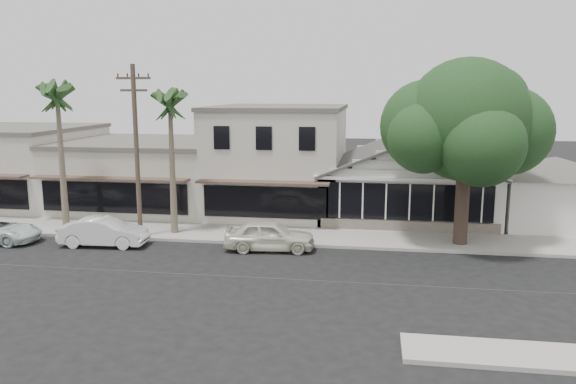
% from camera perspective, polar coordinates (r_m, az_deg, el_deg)
% --- Properties ---
extents(ground, '(140.00, 140.00, 0.00)m').
position_cam_1_polar(ground, '(23.41, 0.86, -8.91)').
color(ground, black).
rests_on(ground, ground).
extents(sidewalk_north, '(90.00, 3.50, 0.15)m').
position_cam_1_polar(sidewalk_north, '(31.63, -11.95, -3.88)').
color(sidewalk_north, '#9E9991').
rests_on(sidewalk_north, ground).
extents(corner_shop, '(10.40, 8.60, 5.10)m').
position_cam_1_polar(corner_shop, '(34.81, 11.92, 1.67)').
color(corner_shop, silver).
rests_on(corner_shop, ground).
extents(side_cottage, '(6.00, 6.00, 3.00)m').
position_cam_1_polar(side_cottage, '(35.47, 25.27, -0.77)').
color(side_cottage, silver).
rests_on(side_cottage, ground).
extents(row_building_near, '(8.00, 10.00, 6.50)m').
position_cam_1_polar(row_building_near, '(36.19, -0.90, 3.23)').
color(row_building_near, beige).
rests_on(row_building_near, ground).
extents(row_building_midnear, '(10.00, 10.00, 4.20)m').
position_cam_1_polar(row_building_midnear, '(38.86, -14.10, 1.70)').
color(row_building_midnear, beige).
rests_on(row_building_midnear, ground).
extents(row_building_midfar, '(11.00, 10.00, 5.00)m').
position_cam_1_polar(row_building_midfar, '(43.95, -26.86, 2.39)').
color(row_building_midfar, beige).
rests_on(row_building_midfar, ground).
extents(utility_pole, '(1.80, 0.24, 9.00)m').
position_cam_1_polar(utility_pole, '(29.79, -15.14, 4.33)').
color(utility_pole, brown).
rests_on(utility_pole, ground).
extents(car_0, '(4.53, 2.16, 1.50)m').
position_cam_1_polar(car_0, '(27.40, -1.90, -4.41)').
color(car_0, silver).
rests_on(car_0, ground).
extents(car_1, '(4.43, 1.79, 1.43)m').
position_cam_1_polar(car_1, '(29.62, -18.21, -3.87)').
color(car_1, white).
rests_on(car_1, ground).
extents(shade_tree, '(8.36, 7.56, 9.28)m').
position_cam_1_polar(shade_tree, '(28.83, 17.45, 6.66)').
color(shade_tree, '#48352B').
rests_on(shade_tree, ground).
extents(palm_east, '(3.27, 3.27, 8.17)m').
position_cam_1_polar(palm_east, '(30.02, -11.91, 8.72)').
color(palm_east, '#726651').
rests_on(palm_east, ground).
extents(palm_mid, '(3.40, 3.40, 8.62)m').
position_cam_1_polar(palm_mid, '(32.98, -22.41, 8.97)').
color(palm_mid, '#726651').
rests_on(palm_mid, ground).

